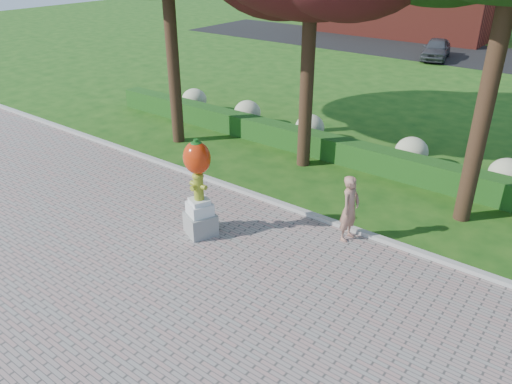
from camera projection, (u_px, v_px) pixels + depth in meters
ground at (239, 266)px, 11.83m from camera, size 100.00×100.00×0.00m
walkway at (99, 368)px, 8.98m from camera, size 40.00×14.00×0.04m
curb at (306, 213)px, 13.92m from camera, size 40.00×0.18×0.15m
lawn_hedge at (370, 158)px, 16.62m from camera, size 24.00×0.70×0.80m
hydrangea_row at (399, 149)px, 16.95m from camera, size 20.10×1.10×0.99m
hydrant_sculpture at (198, 186)px, 12.44m from camera, size 0.93×0.93×2.62m
woman at (350, 208)px, 12.45m from camera, size 0.44×0.65×1.75m
parked_car at (436, 49)px, 31.79m from camera, size 2.26×4.01×1.29m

